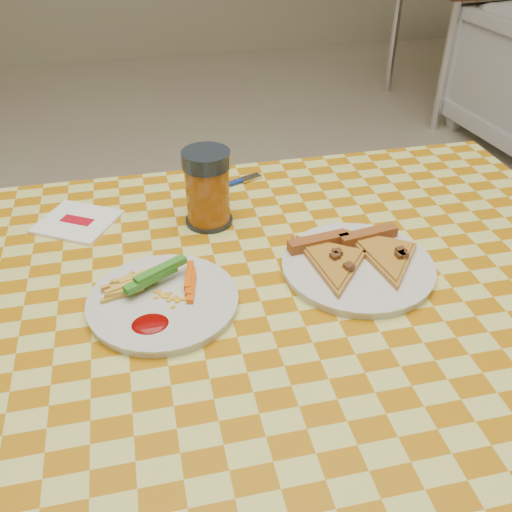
% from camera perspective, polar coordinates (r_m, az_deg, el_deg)
% --- Properties ---
extents(table, '(1.28, 0.88, 0.76)m').
position_cam_1_polar(table, '(0.96, -0.02, -6.61)').
color(table, silver).
rests_on(table, ground).
extents(plate_left, '(0.23, 0.23, 0.01)m').
position_cam_1_polar(plate_left, '(0.89, -9.26, -4.61)').
color(plate_left, silver).
rests_on(plate_left, table).
extents(plate_right, '(0.28, 0.28, 0.01)m').
position_cam_1_polar(plate_right, '(0.96, 10.12, -1.14)').
color(plate_right, silver).
rests_on(plate_right, table).
extents(fries_veggies, '(0.16, 0.15, 0.04)m').
position_cam_1_polar(fries_veggies, '(0.89, -9.99, -3.28)').
color(fries_veggies, '#FABC4F').
rests_on(fries_veggies, plate_left).
extents(pizza_slices, '(0.25, 0.23, 0.02)m').
position_cam_1_polar(pizza_slices, '(0.97, 9.99, 0.12)').
color(pizza_slices, gold).
rests_on(pizza_slices, plate_right).
extents(drink_glass, '(0.09, 0.09, 0.14)m').
position_cam_1_polar(drink_glass, '(1.05, -4.88, 6.72)').
color(drink_glass, black).
rests_on(drink_glass, table).
extents(napkin, '(0.18, 0.17, 0.01)m').
position_cam_1_polar(napkin, '(1.12, -17.44, 3.29)').
color(napkin, white).
rests_on(napkin, table).
extents(fork, '(0.15, 0.07, 0.01)m').
position_cam_1_polar(fork, '(1.20, -2.57, 7.24)').
color(fork, navy).
rests_on(fork, table).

